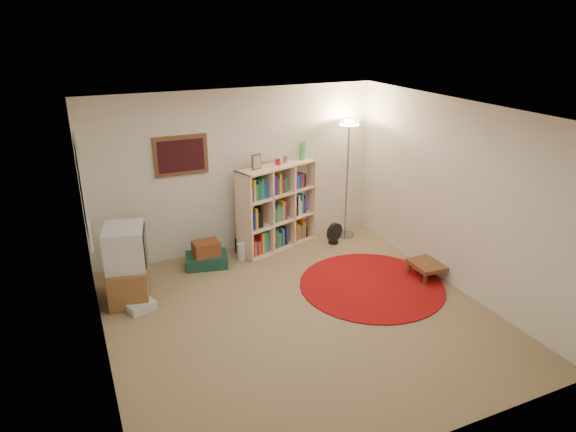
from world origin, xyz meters
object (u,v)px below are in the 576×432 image
bookshelf (276,208)px  tv_stand (128,265)px  side_table (429,265)px  floor_fan (334,233)px  floor_lamp (349,141)px  suitcase (207,260)px

bookshelf → tv_stand: bearing=178.8°
side_table → floor_fan: bearing=113.2°
floor_lamp → tv_stand: (-3.60, -0.69, -1.13)m
bookshelf → floor_fan: size_ratio=4.58×
floor_lamp → tv_stand: floor_lamp is taller
floor_lamp → floor_fan: size_ratio=5.51×
bookshelf → floor_fan: bookshelf is taller
floor_lamp → floor_fan: bearing=-146.0°
bookshelf → suitcase: bookshelf is taller
floor_fan → side_table: floor_fan is taller
tv_stand → bookshelf: bearing=28.8°
floor_lamp → suitcase: size_ratio=2.93×
bookshelf → floor_lamp: floor_lamp is taller
bookshelf → tv_stand: bookshelf is taller
floor_lamp → side_table: floor_lamp is taller
suitcase → floor_fan: bearing=10.6°
bookshelf → side_table: (1.57, -1.83, -0.47)m
bookshelf → floor_lamp: size_ratio=0.83×
floor_fan → side_table: bearing=-85.7°
suitcase → side_table: bearing=-18.1°
side_table → floor_lamp: bearing=100.9°
floor_fan → bookshelf: bearing=144.2°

